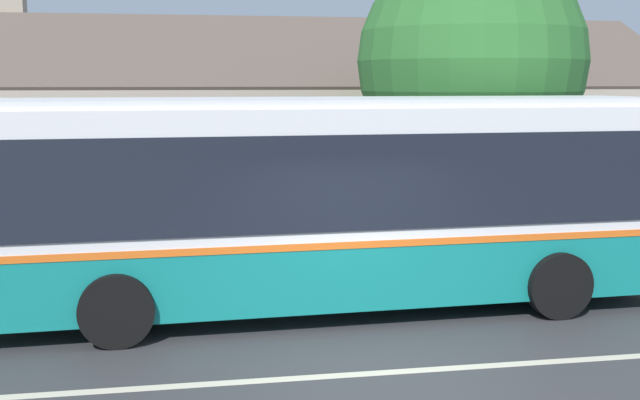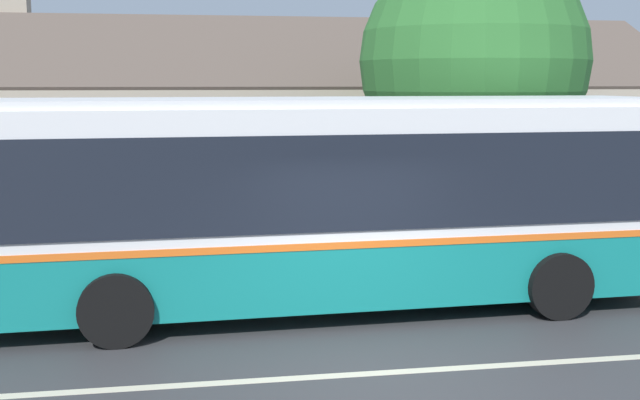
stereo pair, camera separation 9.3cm
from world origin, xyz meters
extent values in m
plane|color=#38383A|center=(0.00, 0.00, 0.00)|extent=(300.00, 300.00, 0.00)
cube|color=gray|center=(0.00, 6.00, 0.07)|extent=(60.00, 3.00, 0.15)
cube|color=beige|center=(0.00, 0.00, 0.00)|extent=(60.00, 0.16, 0.01)
cube|color=tan|center=(-0.57, 13.72, 1.65)|extent=(22.36, 8.46, 3.30)
cube|color=brown|center=(-0.57, 11.60, 4.26)|extent=(22.96, 4.30, 2.07)
cube|color=brown|center=(-0.57, 15.83, 4.26)|extent=(22.96, 4.30, 2.07)
cube|color=black|center=(7.25, 9.45, 1.81)|extent=(1.10, 0.06, 1.30)
cube|color=#4C3323|center=(2.78, 9.45, 1.05)|extent=(1.00, 0.06, 2.10)
cube|color=#147F7A|center=(-0.25, 2.90, 0.73)|extent=(10.98, 2.85, 0.92)
cube|color=orange|center=(-0.25, 2.90, 1.24)|extent=(11.00, 2.87, 0.10)
cube|color=white|center=(-0.25, 2.90, 2.21)|extent=(10.98, 2.85, 1.83)
cube|color=white|center=(-0.25, 2.90, 3.19)|extent=(10.76, 2.72, 0.12)
cube|color=black|center=(-0.29, 4.16, 2.11)|extent=(10.03, 0.36, 1.33)
cube|color=black|center=(-0.21, 1.64, 2.11)|extent=(10.03, 0.36, 1.33)
cube|color=black|center=(5.24, 3.08, 0.40)|extent=(0.16, 2.50, 0.28)
cube|color=#B21919|center=(-1.65, 4.13, 0.73)|extent=(3.05, 0.13, 0.64)
cube|color=black|center=(3.96, 4.31, 1.53)|extent=(0.90, 0.06, 2.50)
cylinder|color=black|center=(3.09, 4.26, 0.50)|extent=(1.01, 0.31, 1.00)
cylinder|color=black|center=(3.17, 1.76, 0.50)|extent=(1.01, 0.31, 1.00)
cylinder|color=black|center=(-3.29, 4.05, 0.50)|extent=(1.01, 0.31, 1.00)
cylinder|color=black|center=(-3.21, 1.55, 0.50)|extent=(1.01, 0.31, 1.00)
cylinder|color=#4C3828|center=(3.73, 7.13, 1.18)|extent=(0.31, 0.31, 2.37)
sphere|color=#2D6B2D|center=(3.73, 7.13, 3.91)|extent=(4.75, 4.75, 4.75)
sphere|color=#2D6B2D|center=(3.90, 7.53, 3.20)|extent=(2.67, 2.67, 2.67)
camera|label=1|loc=(-2.36, -9.01, 3.51)|focal=45.00mm
camera|label=2|loc=(-2.27, -9.03, 3.51)|focal=45.00mm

